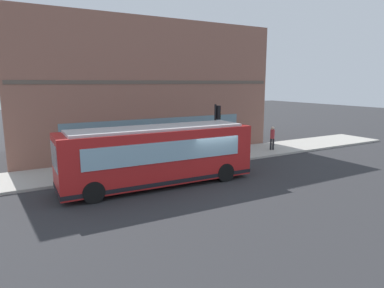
# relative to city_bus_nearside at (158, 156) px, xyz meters

# --- Properties ---
(ground) EXTENTS (120.00, 120.00, 0.00)m
(ground) POSITION_rel_city_bus_nearside_xyz_m (-0.56, -2.79, -1.55)
(ground) COLOR #2D2D30
(sidewalk_curb) EXTENTS (4.00, 40.00, 0.15)m
(sidewalk_curb) POSITION_rel_city_bus_nearside_xyz_m (4.04, -2.79, -1.48)
(sidewalk_curb) COLOR #B2ADA3
(sidewalk_curb) RESTS_ON ground
(building_corner) EXTENTS (7.88, 19.33, 9.64)m
(building_corner) POSITION_rel_city_bus_nearside_xyz_m (9.95, -2.79, 3.26)
(building_corner) COLOR #8C5B4C
(building_corner) RESTS_ON ground
(city_bus_nearside) EXTENTS (2.77, 10.09, 3.07)m
(city_bus_nearside) POSITION_rel_city_bus_nearside_xyz_m (0.00, 0.00, 0.00)
(city_bus_nearside) COLOR red
(city_bus_nearside) RESTS_ON ground
(traffic_light_near_corner) EXTENTS (0.32, 0.49, 3.75)m
(traffic_light_near_corner) POSITION_rel_city_bus_nearside_xyz_m (2.62, -5.39, 1.21)
(traffic_light_near_corner) COLOR black
(traffic_light_near_corner) RESTS_ON sidewalk_curb
(fire_hydrant) EXTENTS (0.35, 0.35, 0.74)m
(fire_hydrant) POSITION_rel_city_bus_nearside_xyz_m (3.77, -7.03, -1.04)
(fire_hydrant) COLOR gold
(fire_hydrant) RESTS_ON sidewalk_curb
(pedestrian_near_hydrant) EXTENTS (0.32, 0.32, 1.61)m
(pedestrian_near_hydrant) POSITION_rel_city_bus_nearside_xyz_m (3.38, 4.16, -0.48)
(pedestrian_near_hydrant) COLOR #3F8C4C
(pedestrian_near_hydrant) RESTS_ON sidewalk_curb
(pedestrian_near_building_entrance) EXTENTS (0.32, 0.32, 1.81)m
(pedestrian_near_building_entrance) POSITION_rel_city_bus_nearside_xyz_m (3.48, -11.10, -0.35)
(pedestrian_near_building_entrance) COLOR black
(pedestrian_near_building_entrance) RESTS_ON sidewalk_curb
(pedestrian_by_light_pole) EXTENTS (0.32, 0.32, 1.79)m
(pedestrian_by_light_pole) POSITION_rel_city_bus_nearside_xyz_m (5.09, 2.66, -0.37)
(pedestrian_by_light_pole) COLOR black
(pedestrian_by_light_pole) RESTS_ON sidewalk_curb
(pedestrian_walking_along_curb) EXTENTS (0.32, 0.32, 1.79)m
(pedestrian_walking_along_curb) POSITION_rel_city_bus_nearside_xyz_m (3.83, 0.95, -0.37)
(pedestrian_walking_along_curb) COLOR #8C3F8C
(pedestrian_walking_along_curb) RESTS_ON sidewalk_curb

